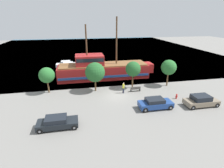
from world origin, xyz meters
The scene contains 15 objects.
ground_plane centered at (0.00, 0.00, 0.00)m, with size 160.00×160.00×0.00m, color gray.
water_surface centered at (0.00, 44.00, 0.00)m, with size 80.00×80.00×0.00m, color #38667F.
pirate_ship centered at (-0.97, 9.05, 1.74)m, with size 18.84×4.66×11.50m.
moored_boat_dockside centered at (-8.26, 19.26, 0.53)m, with size 5.40×2.05×1.41m.
moored_boat_outer centered at (-7.45, 15.03, 0.76)m, with size 5.22×2.13×2.03m.
parked_car_curb_front centered at (10.46, -5.41, 0.75)m, with size 4.47×1.98×1.54m.
parked_car_curb_mid centered at (4.08, -4.91, 0.72)m, with size 4.42×1.89×1.43m.
parked_car_curb_rear centered at (-8.16, -6.96, 0.66)m, with size 4.35×1.83×1.32m.
fire_hydrant centered at (8.44, -2.73, 0.41)m, with size 0.42×0.25×0.76m.
bench_promenade_east centered at (3.32, 1.03, 0.43)m, with size 1.63×0.45×0.85m.
pedestrian_walking_near centered at (1.23, 0.80, 0.88)m, with size 0.32×0.32×1.73m.
tree_row_east centered at (-10.46, 3.31, 2.89)m, with size 2.43×2.43×4.13m.
tree_row_mideast centered at (-3.01, 2.55, 3.17)m, with size 3.14×3.14×4.75m.
tree_row_midwest centered at (3.30, 2.68, 3.31)m, with size 2.52×2.52×4.59m.
tree_row_west centered at (9.61, 2.51, 3.31)m, with size 2.58×2.58×4.61m.
Camera 1 is at (-5.43, -23.96, 11.24)m, focal length 28.00 mm.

